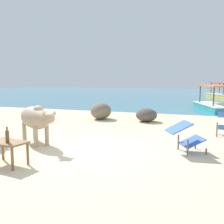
# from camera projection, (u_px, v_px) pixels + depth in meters

# --- Properties ---
(sand_beach) EXTENTS (18.00, 14.00, 0.04)m
(sand_beach) POSITION_uv_depth(u_px,v_px,m) (86.00, 152.00, 6.00)
(sand_beach) COLOR beige
(sand_beach) RESTS_ON ground
(water_surface) EXTENTS (60.00, 36.00, 0.03)m
(water_surface) POSITION_uv_depth(u_px,v_px,m) (181.00, 95.00, 26.56)
(water_surface) COLOR teal
(water_surface) RESTS_ON ground
(cow) EXTENTS (1.64, 1.22, 0.97)m
(cow) POSITION_uv_depth(u_px,v_px,m) (35.00, 118.00, 6.60)
(cow) COLOR tan
(cow) RESTS_ON sand_beach
(low_bench_table) EXTENTS (0.82, 0.55, 0.45)m
(low_bench_table) POSITION_uv_depth(u_px,v_px,m) (7.00, 145.00, 5.00)
(low_bench_table) COLOR brown
(low_bench_table) RESTS_ON sand_beach
(bottle) EXTENTS (0.07, 0.07, 0.30)m
(bottle) POSITION_uv_depth(u_px,v_px,m) (7.00, 136.00, 4.86)
(bottle) COLOR brown
(bottle) RESTS_ON low_bench_table
(deck_chair_near) EXTENTS (0.92, 0.83, 0.68)m
(deck_chair_near) POSITION_uv_depth(u_px,v_px,m) (185.00, 135.00, 5.84)
(deck_chair_near) COLOR brown
(deck_chair_near) RESTS_ON sand_beach
(shore_rock_large) EXTENTS (0.98, 1.08, 0.65)m
(shore_rock_large) POSITION_uv_depth(u_px,v_px,m) (101.00, 111.00, 10.70)
(shore_rock_large) COLOR #756651
(shore_rock_large) RESTS_ON sand_beach
(shore_rock_medium) EXTENTS (0.84, 0.85, 0.50)m
(shore_rock_medium) POSITION_uv_depth(u_px,v_px,m) (146.00, 115.00, 10.09)
(shore_rock_medium) COLOR brown
(shore_rock_medium) RESTS_ON sand_beach
(boat_teal) EXTENTS (2.24, 3.85, 1.29)m
(boat_teal) POSITION_uv_depth(u_px,v_px,m) (213.00, 105.00, 13.97)
(boat_teal) COLOR teal
(boat_teal) RESTS_ON water_surface
(boat_yellow) EXTENTS (2.60, 3.82, 1.29)m
(boat_yellow) POSITION_uv_depth(u_px,v_px,m) (221.00, 95.00, 22.87)
(boat_yellow) COLOR gold
(boat_yellow) RESTS_ON water_surface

